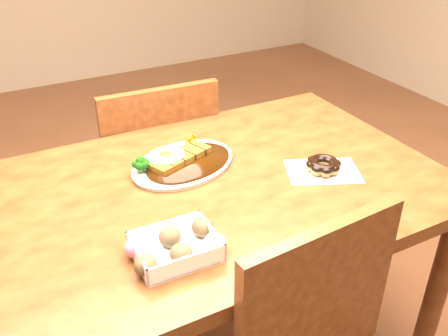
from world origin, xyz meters
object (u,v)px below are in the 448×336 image
katsu_curry_plate (181,162)px  pon_de_ring (323,166)px  chair_far (155,176)px  table (217,213)px  donut_box (176,246)px

katsu_curry_plate → pon_de_ring: katsu_curry_plate is taller
pon_de_ring → chair_far: bearing=113.5°
table → donut_box: 0.33m
donut_box → chair_far: bearing=73.6°
chair_far → katsu_curry_plate: (-0.06, -0.41, 0.29)m
katsu_curry_plate → donut_box: bearing=-115.4°
table → katsu_curry_plate: (-0.05, 0.12, 0.11)m
donut_box → katsu_curry_plate: bearing=64.6°
table → donut_box: donut_box is taller
chair_far → katsu_curry_plate: 0.51m
table → chair_far: 0.56m
chair_far → pon_de_ring: 0.74m
chair_far → pon_de_ring: size_ratio=3.72×
table → chair_far: bearing=88.8°
chair_far → katsu_curry_plate: chair_far is taller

